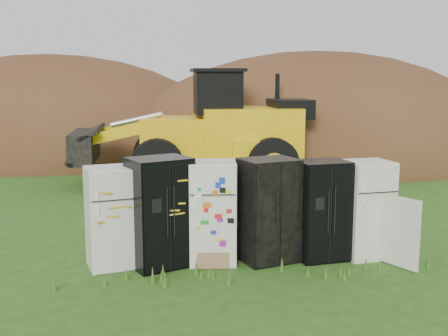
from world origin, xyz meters
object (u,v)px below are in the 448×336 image
at_px(fridge_black_side, 160,212).
at_px(fridge_black_right, 321,210).
at_px(fridge_dark_mid, 268,210).
at_px(fridge_open_door, 366,209).
at_px(fridge_leftmost, 110,217).
at_px(wheel_loader, 189,127).
at_px(fridge_sticker, 213,212).

height_order(fridge_black_side, fridge_black_right, fridge_black_side).
relative_size(fridge_dark_mid, fridge_black_right, 1.03).
distance_m(fridge_dark_mid, fridge_open_door, 1.84).
height_order(fridge_black_side, fridge_open_door, fridge_black_side).
height_order(fridge_leftmost, fridge_black_side, fridge_black_side).
bearing_deg(fridge_leftmost, fridge_open_door, -14.83).
relative_size(fridge_open_door, wheel_loader, 0.24).
relative_size(fridge_sticker, fridge_dark_mid, 0.98).
height_order(fridge_black_right, fridge_open_door, fridge_black_right).
bearing_deg(fridge_leftmost, fridge_black_side, -18.85).
distance_m(fridge_leftmost, fridge_sticker, 1.80).
height_order(fridge_leftmost, fridge_black_right, fridge_black_right).
bearing_deg(fridge_sticker, fridge_black_right, 4.22).
relative_size(fridge_black_side, fridge_open_door, 1.08).
relative_size(fridge_black_right, wheel_loader, 0.25).
bearing_deg(fridge_black_side, fridge_leftmost, 151.58).
height_order(fridge_leftmost, fridge_dark_mid, fridge_dark_mid).
xyz_separation_m(fridge_leftmost, fridge_black_right, (3.79, 0.03, 0.02)).
distance_m(fridge_leftmost, fridge_black_right, 3.79).
xyz_separation_m(fridge_black_side, fridge_open_door, (3.79, 0.08, -0.07)).
height_order(fridge_sticker, fridge_black_right, fridge_sticker).
bearing_deg(fridge_leftmost, fridge_dark_mid, -15.11).
bearing_deg(fridge_open_door, fridge_leftmost, 172.02).
relative_size(fridge_black_right, fridge_open_door, 1.01).
bearing_deg(fridge_black_right, wheel_loader, 95.42).
xyz_separation_m(fridge_black_right, fridge_open_door, (0.86, 0.00, -0.01)).
bearing_deg(fridge_sticker, fridge_leftmost, -175.18).
distance_m(fridge_black_side, wheel_loader, 7.75).
distance_m(fridge_dark_mid, fridge_black_right, 0.99).
height_order(fridge_black_side, wheel_loader, wheel_loader).
bearing_deg(fridge_leftmost, fridge_black_right, -14.78).
distance_m(fridge_black_side, fridge_sticker, 0.94).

